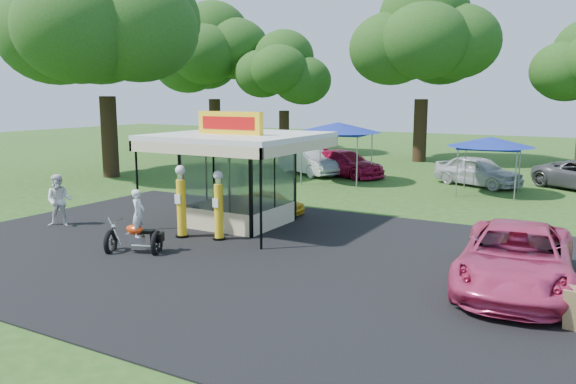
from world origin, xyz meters
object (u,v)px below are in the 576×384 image
Objects in this scene: gas_pump_left at (181,203)px; motorcycle at (137,228)px; bg_car_b at (345,163)px; spectator_west at (59,201)px; kiosk_car at (271,202)px; bg_car_c at (478,171)px; bg_car_a at (309,162)px; tent_west at (338,128)px; pink_sedan at (516,258)px; gas_station_kiosk at (239,177)px; gas_pump_right at (219,207)px; tent_east at (491,142)px.

motorcycle is at bearing -87.70° from gas_pump_left.
spectator_west is at bearing -174.31° from bg_car_b.
kiosk_car is at bearing 82.98° from gas_pump_left.
bg_car_c is at bearing 47.98° from motorcycle.
tent_west is (2.77, -1.97, 2.20)m from bg_car_a.
pink_sedan is at bearing -32.78° from spectator_west.
spectator_west is at bearing -106.41° from tent_west.
gas_station_kiosk is 2.41m from gas_pump_right.
gas_station_kiosk reaches higher than pink_sedan.
pink_sedan reaches higher than kiosk_car.
kiosk_car is 0.50× the size of pink_sedan.
tent_west is (-0.63, 13.84, 1.81)m from gas_pump_left.
kiosk_car is at bearing 90.00° from gas_station_kiosk.
bg_car_b is at bearing 99.01° from gas_pump_right.
gas_station_kiosk is 1.92× the size of kiosk_car.
gas_station_kiosk is at bearing 60.77° from motorcycle.
gas_pump_left is at bearing -157.64° from bg_car_b.
bg_car_b is (-1.32, 18.37, -0.04)m from motorcycle.
pink_sedan is 15.47m from spectator_west.
kiosk_car is 10.91m from pink_sedan.
bg_car_b is at bearing 121.27° from pink_sedan.
kiosk_car is (-0.00, 2.21, -1.30)m from gas_station_kiosk.
kiosk_car is at bearing -126.65° from tent_east.
bg_car_a is at bearing 106.74° from gas_station_kiosk.
spectator_west is at bearing 142.71° from motorcycle.
gas_pump_right is at bearing -170.98° from kiosk_car.
pink_sedan is 1.08× the size of bg_car_b.
gas_pump_left is 17.52m from bg_car_c.
tent_east is at bearing 13.48° from spectator_west.
gas_pump_left is at bearing -177.09° from bg_car_c.
pink_sedan is at bearing -13.67° from gas_station_kiosk.
gas_pump_left reaches higher than pink_sedan.
gas_pump_left reaches higher than bg_car_b.
tent_east is at bearing -87.26° from bg_car_b.
pink_sedan is (10.46, 0.14, -0.40)m from gas_pump_left.
motorcycle is 0.43× the size of tent_west.
gas_station_kiosk is 2.56m from kiosk_car.
gas_pump_left is 10.47m from pink_sedan.
tent_west is at bearing -147.84° from bg_car_b.
tent_east is (7.36, 13.86, 1.35)m from gas_pump_left.
kiosk_car is at bearing 177.64° from bg_car_c.
tent_west is at bearing 36.97° from spectator_west.
motorcycle is at bearing -50.72° from spectator_west.
kiosk_car is 11.54m from tent_east.
tent_west reaches higher than bg_car_c.
motorcycle is 18.31m from bg_car_a.
bg_car_a is 2.21m from bg_car_b.
pink_sedan is 17.76m from tent_west.
spectator_west reaches higher than pink_sedan.
tent_west is at bearing 69.39° from motorcycle.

